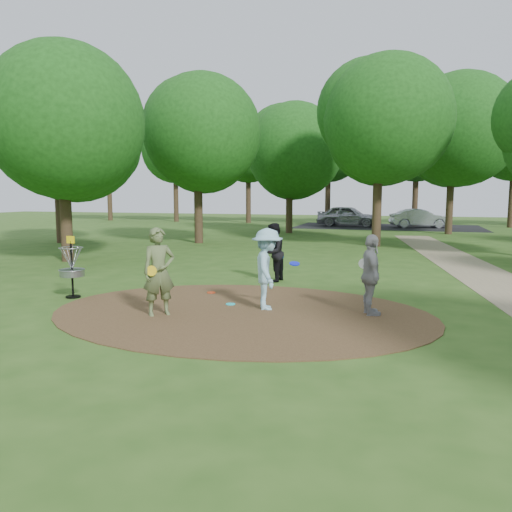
# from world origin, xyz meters

# --- Properties ---
(ground) EXTENTS (100.00, 100.00, 0.00)m
(ground) POSITION_xyz_m (0.00, 0.00, 0.00)
(ground) COLOR #2D5119
(ground) RESTS_ON ground
(dirt_clearing) EXTENTS (8.40, 8.40, 0.02)m
(dirt_clearing) POSITION_xyz_m (0.00, 0.00, 0.01)
(dirt_clearing) COLOR #47301C
(dirt_clearing) RESTS_ON ground
(parking_lot) EXTENTS (14.00, 8.00, 0.01)m
(parking_lot) POSITION_xyz_m (2.00, 30.00, 0.00)
(parking_lot) COLOR black
(parking_lot) RESTS_ON ground
(player_observer_with_disc) EXTENTS (0.81, 0.79, 1.87)m
(player_observer_with_disc) POSITION_xyz_m (-1.55, -0.74, 0.94)
(player_observer_with_disc) COLOR #59693D
(player_observer_with_disc) RESTS_ON ground
(player_throwing_with_disc) EXTENTS (1.28, 1.34, 1.82)m
(player_throwing_with_disc) POSITION_xyz_m (0.48, 0.47, 0.91)
(player_throwing_with_disc) COLOR #93C9DB
(player_throwing_with_disc) RESTS_ON ground
(player_walking_with_disc) EXTENTS (0.74, 0.90, 1.72)m
(player_walking_with_disc) POSITION_xyz_m (-0.31, 3.96, 0.86)
(player_walking_with_disc) COLOR black
(player_walking_with_disc) RESTS_ON ground
(player_waiting_with_disc) EXTENTS (0.71, 1.09, 1.73)m
(player_waiting_with_disc) POSITION_xyz_m (2.73, 0.57, 0.86)
(player_waiting_with_disc) COLOR gray
(player_waiting_with_disc) RESTS_ON ground
(disc_ground_cyan) EXTENTS (0.22, 0.22, 0.02)m
(disc_ground_cyan) POSITION_xyz_m (-0.44, 0.61, 0.03)
(disc_ground_cyan) COLOR #1CD8E1
(disc_ground_cyan) RESTS_ON dirt_clearing
(disc_ground_red) EXTENTS (0.22, 0.22, 0.02)m
(disc_ground_red) POSITION_xyz_m (-1.38, 1.76, 0.03)
(disc_ground_red) COLOR red
(disc_ground_red) RESTS_ON dirt_clearing
(car_left) EXTENTS (4.96, 2.31, 1.64)m
(car_left) POSITION_xyz_m (-1.01, 29.66, 0.82)
(car_left) COLOR #94949B
(car_left) RESTS_ON ground
(car_right) EXTENTS (4.58, 2.51, 1.43)m
(car_right) POSITION_xyz_m (4.35, 29.67, 0.72)
(car_right) COLOR #A7A8AE
(car_right) RESTS_ON ground
(disc_golf_basket) EXTENTS (0.63, 0.63, 1.54)m
(disc_golf_basket) POSITION_xyz_m (-4.50, 0.30, 0.87)
(disc_golf_basket) COLOR black
(disc_golf_basket) RESTS_ON ground
(tree_ring) EXTENTS (37.25, 45.78, 9.82)m
(tree_ring) POSITION_xyz_m (1.61, 11.21, 5.31)
(tree_ring) COLOR #332316
(tree_ring) RESTS_ON ground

